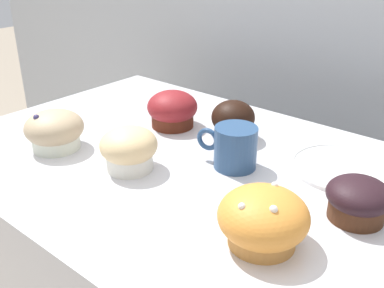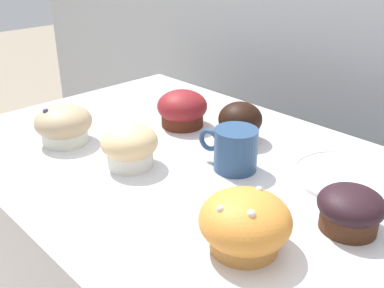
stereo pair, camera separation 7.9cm
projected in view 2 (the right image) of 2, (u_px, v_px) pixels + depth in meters
name	position (u px, v px, depth m)	size (l,w,h in m)	color
wall_back	(362.00, 88.00, 1.19)	(3.20, 0.10, 1.80)	#B2B7BC
muffin_front_center	(350.00, 209.00, 0.63)	(0.09, 0.09, 0.06)	#462717
muffin_back_left	(240.00, 122.00, 0.90)	(0.09, 0.09, 0.08)	black
muffin_back_right	(245.00, 224.00, 0.59)	(0.12, 0.12, 0.08)	#C7823C
muffin_front_left	(64.00, 125.00, 0.89)	(0.11, 0.11, 0.08)	silver
muffin_front_right	(182.00, 109.00, 0.97)	(0.11, 0.11, 0.08)	#511F12
muffin_back_center	(130.00, 146.00, 0.80)	(0.10, 0.10, 0.08)	white
coffee_cup	(235.00, 148.00, 0.79)	(0.12, 0.08, 0.08)	navy
serving_plate	(347.00, 175.00, 0.77)	(0.19, 0.19, 0.01)	white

